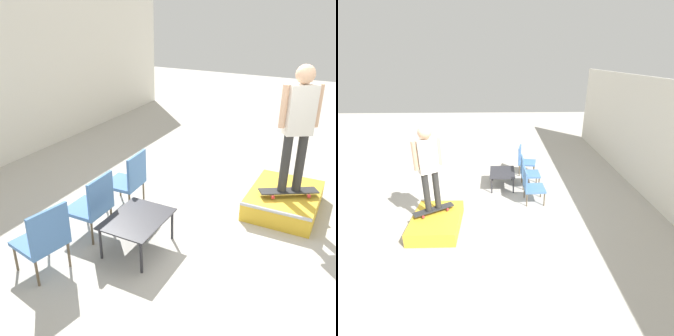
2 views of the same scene
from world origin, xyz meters
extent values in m
plane|color=#B7B2A8|center=(0.00, 0.00, 0.00)|extent=(24.00, 24.00, 0.00)
cube|color=white|center=(0.00, 4.64, 1.50)|extent=(12.00, 0.06, 3.00)
cube|color=gold|center=(0.87, -0.63, 0.15)|extent=(1.35, 1.00, 0.30)
cylinder|color=#B7B7BC|center=(0.19, -0.63, 0.30)|extent=(0.05, 1.00, 0.05)
cube|color=#2D2D2D|center=(0.74, -0.69, 0.38)|extent=(0.63, 0.85, 0.02)
cylinder|color=red|center=(0.98, -0.86, 0.35)|extent=(0.05, 0.06, 0.05)
cylinder|color=red|center=(0.79, -0.99, 0.35)|extent=(0.05, 0.06, 0.05)
cylinder|color=red|center=(0.70, -0.40, 0.35)|extent=(0.05, 0.06, 0.05)
cylinder|color=red|center=(0.50, -0.52, 0.35)|extent=(0.05, 0.06, 0.05)
cylinder|color=#2D2D2D|center=(0.68, -0.60, 0.84)|extent=(0.13, 0.13, 0.88)
cylinder|color=#2D2D2D|center=(0.80, -0.79, 0.84)|extent=(0.13, 0.13, 0.88)
cube|color=silver|center=(0.74, -0.69, 1.63)|extent=(0.37, 0.43, 0.70)
cylinder|color=#D8A884|center=(0.61, -0.49, 1.68)|extent=(0.09, 0.09, 0.59)
cylinder|color=#D8A884|center=(0.87, -0.90, 1.68)|extent=(0.09, 0.09, 0.59)
sphere|color=#D8A884|center=(0.74, -0.69, 2.11)|extent=(0.26, 0.26, 0.26)
cube|color=#2D2D33|center=(-1.07, 0.83, 0.45)|extent=(0.90, 0.69, 0.02)
cylinder|color=#2D2D33|center=(-1.47, 0.54, 0.22)|extent=(0.04, 0.04, 0.44)
cylinder|color=#2D2D33|center=(-0.67, 0.54, 0.22)|extent=(0.04, 0.04, 0.44)
cylinder|color=#2D2D33|center=(-1.47, 1.13, 0.22)|extent=(0.04, 0.04, 0.44)
cylinder|color=#2D2D33|center=(-0.67, 1.13, 0.22)|extent=(0.04, 0.04, 0.44)
cylinder|color=brown|center=(-1.69, 1.81, 0.18)|extent=(0.03, 0.03, 0.36)
cylinder|color=brown|center=(-2.13, 1.89, 0.18)|extent=(0.03, 0.03, 0.36)
cylinder|color=brown|center=(-1.78, 1.38, 0.18)|extent=(0.03, 0.03, 0.36)
cylinder|color=brown|center=(-2.21, 1.46, 0.18)|extent=(0.03, 0.03, 0.36)
cube|color=#4C7AB7|center=(-1.95, 1.63, 0.38)|extent=(0.61, 0.61, 0.05)
cube|color=#4C7AB7|center=(-2.00, 1.40, 0.66)|extent=(0.52, 0.14, 0.50)
cylinder|color=brown|center=(-0.85, 1.86, 0.18)|extent=(0.03, 0.03, 0.36)
cylinder|color=brown|center=(-1.29, 1.85, 0.18)|extent=(0.03, 0.03, 0.36)
cylinder|color=brown|center=(-0.84, 1.42, 0.18)|extent=(0.03, 0.03, 0.36)
cylinder|color=brown|center=(-1.28, 1.41, 0.18)|extent=(0.03, 0.03, 0.36)
cube|color=#4C7AB7|center=(-1.07, 1.63, 0.38)|extent=(0.53, 0.53, 0.05)
cube|color=#4C7AB7|center=(-1.06, 1.39, 0.66)|extent=(0.52, 0.05, 0.50)
cylinder|color=brown|center=(0.02, 1.86, 0.18)|extent=(0.03, 0.03, 0.36)
cylinder|color=brown|center=(-0.42, 1.84, 0.18)|extent=(0.03, 0.03, 0.36)
cylinder|color=brown|center=(0.04, 1.42, 0.18)|extent=(0.03, 0.03, 0.36)
cylinder|color=brown|center=(-0.40, 1.40, 0.18)|extent=(0.03, 0.03, 0.36)
cube|color=#4C7AB7|center=(-0.19, 1.63, 0.38)|extent=(0.54, 0.54, 0.05)
cube|color=#4C7AB7|center=(-0.17, 1.39, 0.66)|extent=(0.52, 0.06, 0.50)
camera|label=1|loc=(-4.49, -1.42, 2.98)|focal=40.00mm
camera|label=2|loc=(5.70, 0.74, 3.46)|focal=28.00mm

